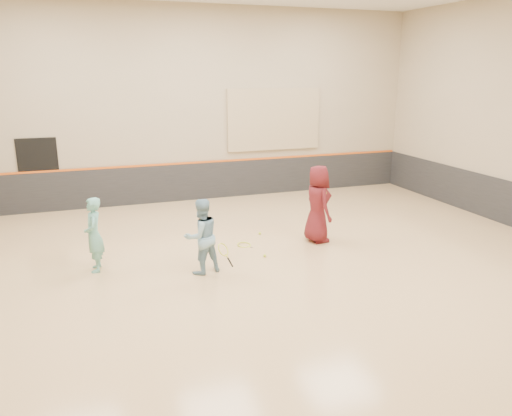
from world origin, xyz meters
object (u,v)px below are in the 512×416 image
object	(u,v)px
instructor	(201,236)
spare_racket	(244,243)
young_man	(318,204)
girl	(94,235)

from	to	relation	value
instructor	spare_racket	xyz separation A→B (m)	(1.32, 1.29, -0.73)
spare_racket	young_man	bearing A→B (deg)	-8.34
girl	instructor	xyz separation A→B (m)	(2.07, -0.84, 0.00)
instructor	spare_racket	size ratio (longest dim) A/B	2.13
girl	spare_racket	world-z (taller)	girl
instructor	young_man	world-z (taller)	young_man
young_man	girl	bearing A→B (deg)	90.26
young_man	spare_racket	distance (m)	2.02
instructor	young_man	distance (m)	3.29
girl	instructor	world-z (taller)	instructor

